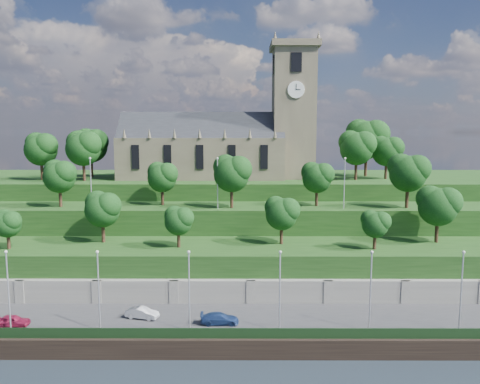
{
  "coord_description": "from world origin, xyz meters",
  "views": [
    {
      "loc": [
        3.74,
        -47.23,
        24.02
      ],
      "look_at": [
        3.53,
        30.0,
        14.18
      ],
      "focal_mm": 35.0,
      "sensor_mm": 36.0,
      "label": 1
    }
  ],
  "objects_px": {
    "church": "(226,140)",
    "car_middle": "(142,313)",
    "car_left": "(13,321)",
    "car_right": "(220,318)"
  },
  "relations": [
    {
      "from": "church",
      "to": "car_middle",
      "type": "relative_size",
      "value": 9.78
    },
    {
      "from": "car_right",
      "to": "church",
      "type": "bearing_deg",
      "value": -0.19
    },
    {
      "from": "car_left",
      "to": "car_middle",
      "type": "xyz_separation_m",
      "value": [
        14.35,
        2.33,
        0.01
      ]
    },
    {
      "from": "car_right",
      "to": "car_middle",
      "type": "bearing_deg",
      "value": 79.32
    },
    {
      "from": "church",
      "to": "car_right",
      "type": "relative_size",
      "value": 8.68
    },
    {
      "from": "car_middle",
      "to": "car_right",
      "type": "height_order",
      "value": "car_middle"
    },
    {
      "from": "car_left",
      "to": "car_right",
      "type": "distance_m",
      "value": 23.69
    },
    {
      "from": "church",
      "to": "car_left",
      "type": "height_order",
      "value": "church"
    },
    {
      "from": "church",
      "to": "car_middle",
      "type": "xyz_separation_m",
      "value": [
        -8.88,
        -39.79,
        -19.87
      ]
    },
    {
      "from": "car_middle",
      "to": "car_right",
      "type": "xyz_separation_m",
      "value": [
        9.33,
        -1.62,
        -0.01
      ]
    }
  ]
}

